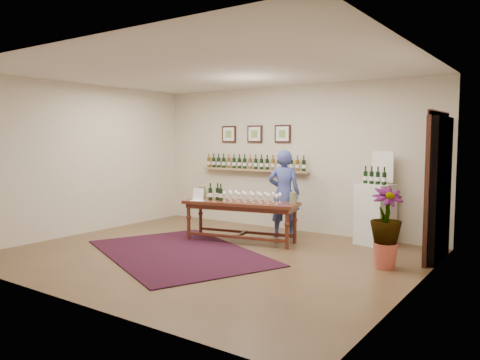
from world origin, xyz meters
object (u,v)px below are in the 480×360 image
Objects in this scene: potted_plant at (386,228)px; person at (284,194)px; tasting_table at (241,207)px; display_pedestal at (375,214)px.

potted_plant is 0.61× the size of person.
potted_plant is at bearing 136.38° from person.
tasting_table is 2.27m from display_pedestal.
tasting_table is 2.03× the size of display_pedestal.
person is (-2.17, 1.02, 0.23)m from potted_plant.
tasting_table is at bearing -150.39° from display_pedestal.
person reaches higher than display_pedestal.
display_pedestal is at bearing 114.19° from potted_plant.
person is (-1.56, -0.36, 0.28)m from display_pedestal.
person is at bearing 49.26° from tasting_table.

